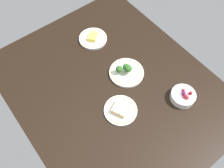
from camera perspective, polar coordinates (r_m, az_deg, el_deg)
name	(u,v)px	position (r cm, az deg, el deg)	size (l,w,h in cm)	color
dining_table	(112,88)	(139.91, 0.00, -0.85)	(126.90, 103.54, 4.00)	black
plate_sandwich	(121,110)	(129.95, 2.01, -5.97)	(17.66, 17.66, 4.30)	white
plate_broccoli	(126,72)	(141.23, 3.29, 2.88)	(19.91, 19.91, 8.08)	white
bowl_berries	(183,96)	(137.45, 16.13, -2.68)	(13.44, 13.44, 6.31)	white
plate_cheese	(93,38)	(157.94, -4.44, 10.51)	(17.47, 17.47, 4.22)	white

